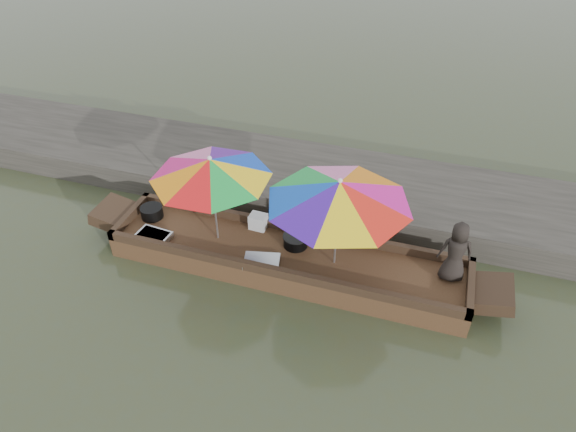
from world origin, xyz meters
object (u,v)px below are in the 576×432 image
(cooking_pot, at_px, (152,212))
(vendor, at_px, (456,252))
(tray_crayfish, at_px, (153,236))
(umbrella_bow, at_px, (214,199))
(charcoal_grill, at_px, (296,241))
(umbrella_stern, at_px, (337,223))
(boat_hull, at_px, (286,260))
(supply_bag, at_px, (258,221))
(tray_scallop, at_px, (262,261))

(cooking_pot, distance_m, vendor, 5.01)
(tray_crayfish, distance_m, umbrella_bow, 1.28)
(vendor, relative_size, umbrella_bow, 0.55)
(charcoal_grill, distance_m, umbrella_bow, 1.46)
(tray_crayfish, bearing_deg, cooking_pot, 120.85)
(charcoal_grill, xyz_separation_m, umbrella_stern, (0.69, -0.20, 0.68))
(tray_crayfish, xyz_separation_m, umbrella_bow, (1.00, 0.34, 0.73))
(boat_hull, bearing_deg, umbrella_bow, 180.00)
(supply_bag, bearing_deg, umbrella_stern, -17.60)
(cooking_pot, height_order, charcoal_grill, cooking_pot)
(umbrella_bow, bearing_deg, tray_crayfish, -161.00)
(charcoal_grill, distance_m, vendor, 2.45)
(tray_crayfish, relative_size, charcoal_grill, 1.41)
(cooking_pot, relative_size, umbrella_bow, 0.20)
(charcoal_grill, relative_size, umbrella_bow, 0.21)
(cooking_pot, distance_m, umbrella_bow, 1.48)
(tray_crayfish, height_order, charcoal_grill, charcoal_grill)
(tray_scallop, bearing_deg, umbrella_stern, 18.42)
(charcoal_grill, bearing_deg, cooking_pot, -179.43)
(cooking_pot, xyz_separation_m, tray_crayfish, (0.31, -0.52, -0.05))
(charcoal_grill, relative_size, umbrella_stern, 0.18)
(tray_crayfish, bearing_deg, charcoal_grill, 13.50)
(tray_crayfish, bearing_deg, umbrella_bow, 19.00)
(cooking_pot, xyz_separation_m, vendor, (5.00, 0.03, 0.41))
(umbrella_bow, bearing_deg, charcoal_grill, 8.99)
(boat_hull, distance_m, tray_crayfish, 2.22)
(vendor, height_order, umbrella_stern, umbrella_stern)
(boat_hull, xyz_separation_m, tray_crayfish, (-2.18, -0.34, 0.22))
(cooking_pot, bearing_deg, tray_crayfish, -59.15)
(charcoal_grill, height_order, umbrella_stern, umbrella_stern)
(tray_scallop, distance_m, umbrella_stern, 1.35)
(umbrella_stern, bearing_deg, supply_bag, 162.40)
(cooking_pot, height_order, supply_bag, supply_bag)
(cooking_pot, distance_m, supply_bag, 1.87)
(charcoal_grill, bearing_deg, umbrella_bow, -171.01)
(tray_crayfish, relative_size, vendor, 0.54)
(tray_scallop, bearing_deg, tray_crayfish, 179.66)
(boat_hull, bearing_deg, vendor, 4.67)
(boat_hull, bearing_deg, charcoal_grill, 64.90)
(tray_crayfish, bearing_deg, umbrella_stern, 6.63)
(charcoal_grill, xyz_separation_m, vendor, (2.42, 0.00, 0.41))
(charcoal_grill, xyz_separation_m, supply_bag, (-0.73, 0.25, 0.04))
(tray_scallop, bearing_deg, vendor, 11.35)
(vendor, xyz_separation_m, umbrella_stern, (-1.73, -0.21, 0.27))
(umbrella_stern, bearing_deg, charcoal_grill, 163.75)
(tray_crayfish, relative_size, umbrella_stern, 0.26)
(tray_crayfish, height_order, vendor, vendor)
(boat_hull, distance_m, vendor, 2.61)
(cooking_pot, distance_m, umbrella_stern, 3.35)
(cooking_pot, relative_size, charcoal_grill, 0.97)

